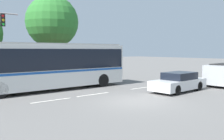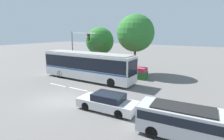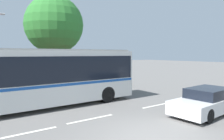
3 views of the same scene
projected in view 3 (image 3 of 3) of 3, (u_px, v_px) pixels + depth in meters
ground_plane at (151, 138)px, 7.62m from camera, size 140.00×140.00×0.00m
city_bus at (35, 75)px, 11.55m from camera, size 12.09×2.62×3.32m
sedan_foreground at (207, 101)px, 10.67m from camera, size 4.60×2.06×1.31m
flowering_hedge at (40, 86)px, 15.56m from camera, size 9.36×1.34×1.40m
street_tree_centre at (54, 25)px, 18.25m from camera, size 5.05×5.05×8.10m
lane_stripe_near at (91, 119)px, 9.78m from camera, size 2.40×0.16×0.01m
lane_stripe_mid at (26, 133)px, 8.03m from camera, size 2.40×0.16×0.01m
lane_stripe_far at (157, 105)px, 12.40m from camera, size 2.40×0.16×0.01m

